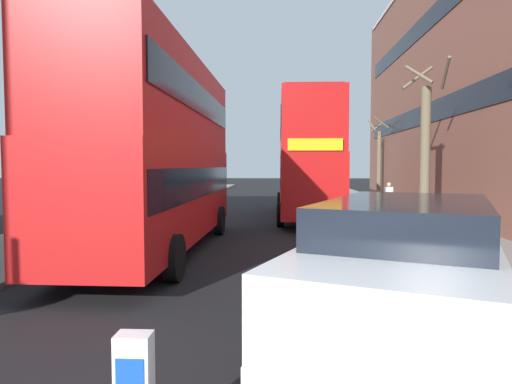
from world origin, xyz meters
name	(u,v)px	position (x,y,z in m)	size (l,w,h in m)	color
sidewalk_right	(420,230)	(6.50, 16.00, 0.07)	(4.00, 80.00, 0.14)	gray
sidewalk_left	(86,228)	(-6.50, 16.00, 0.07)	(4.00, 80.00, 0.14)	gray
kerb_line_outer	(375,240)	(4.40, 14.00, 0.00)	(0.10, 56.00, 0.01)	yellow
kerb_line_inner	(371,240)	(4.24, 14.00, 0.00)	(0.10, 56.00, 0.01)	yellow
double_decker_bus_away	(159,148)	(-2.34, 11.62, 3.03)	(2.91, 10.84, 5.64)	red
double_decker_bus_oncoming	(306,155)	(2.44, 20.60, 3.03)	(2.80, 10.81, 5.64)	red
taxi_minivan	(404,293)	(2.56, 3.81, 1.07)	(3.50, 5.16, 2.12)	white
pedestrian_far	(389,199)	(6.17, 19.59, 0.99)	(0.34, 0.22, 1.62)	#2D2D38
street_tree_near	(379,159)	(8.01, 30.04, 3.00)	(1.77, 1.81, 5.88)	#6B6047
street_tree_mid	(425,152)	(6.50, 15.60, 3.02)	(1.61, 1.61, 6.21)	#6B6047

